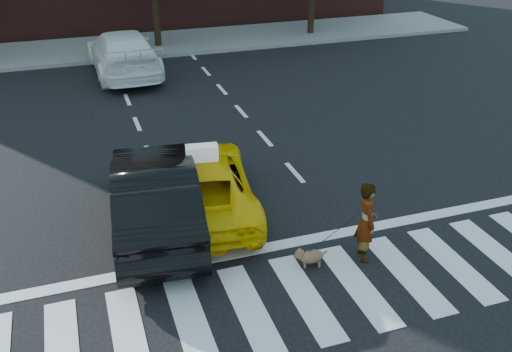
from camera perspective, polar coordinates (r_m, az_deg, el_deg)
The scene contains 10 objects.
ground at distance 10.03m, azimuth 4.95°, elevation -11.96°, with size 120.00×120.00×0.00m, color black.
crosswalk at distance 10.02m, azimuth 4.96°, elevation -11.93°, with size 13.00×2.40×0.01m, color silver.
stop_line at distance 11.20m, azimuth 1.72°, elevation -7.04°, with size 12.00×0.30×0.01m, color silver.
sidewalk_far at distance 25.54m, azimuth -11.04°, elevation 12.73°, with size 30.00×4.00×0.15m, color slate.
taxi at distance 12.21m, azimuth -5.50°, elevation -0.64°, with size 2.08×4.51×1.25m, color yellow.
black_sedan at distance 11.60m, azimuth -10.06°, elevation -1.81°, with size 1.61×4.63×1.52m, color black.
white_suv at distance 21.76m, azimuth -13.17°, elevation 11.94°, with size 2.21×5.43×1.58m, color white.
woman at distance 10.68m, azimuth 10.97°, elevation -4.49°, with size 0.58×0.38×1.58m, color #999999.
dog at distance 10.62m, azimuth 5.35°, elevation -8.00°, with size 0.63×0.34×0.36m.
taxi_sign at distance 11.68m, azimuth -5.43°, elevation 2.33°, with size 0.65×0.28×0.32m, color white.
Camera 1 is at (-3.28, -7.03, 6.35)m, focal length 40.00 mm.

